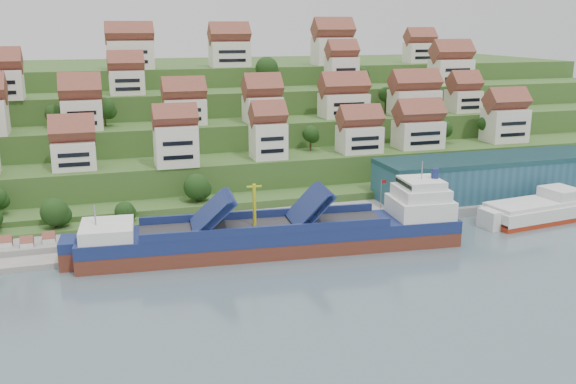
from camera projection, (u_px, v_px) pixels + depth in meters
name	position (u px, v px, depth m)	size (l,w,h in m)	color
ground	(322.00, 244.00, 133.89)	(300.00, 300.00, 0.00)	slate
quay	(379.00, 212.00, 153.19)	(180.00, 14.00, 2.20)	gray
pebble_beach	(29.00, 251.00, 128.26)	(45.00, 20.00, 1.00)	gray
hillside	(221.00, 123.00, 226.83)	(260.00, 128.00, 31.00)	#2D4C1E
hillside_village	(267.00, 99.00, 183.77)	(155.64, 62.90, 29.06)	silver
hillside_trees	(213.00, 130.00, 168.13)	(138.21, 62.39, 31.89)	#1D3E14
warehouse	(491.00, 176.00, 162.63)	(60.00, 15.00, 10.00)	#265368
flagpole	(381.00, 194.00, 146.56)	(1.28, 0.16, 8.00)	gray
beach_huts	(17.00, 247.00, 126.13)	(14.40, 3.70, 2.20)	white
cargo_ship	(284.00, 235.00, 129.56)	(77.07, 18.19, 16.91)	#5E2A1C
second_ship	(539.00, 211.00, 149.60)	(27.94, 13.37, 7.79)	maroon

